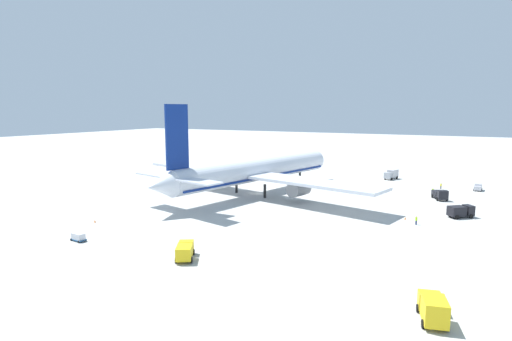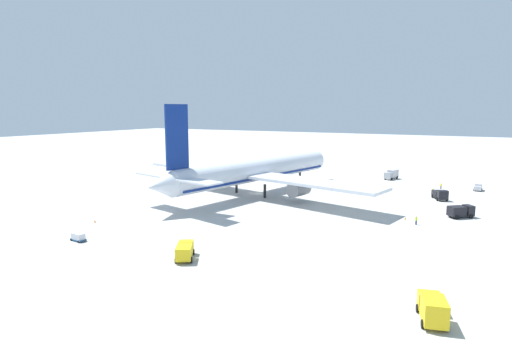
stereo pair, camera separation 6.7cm
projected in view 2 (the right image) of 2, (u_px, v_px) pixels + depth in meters
ground_plane at (257, 194)px, 112.98m from camera, size 600.00×600.00×0.00m
airliner at (254, 171)px, 110.93m from camera, size 68.67×74.38×23.90m
service_truck_0 at (440, 194)px, 105.31m from camera, size 6.23×4.40×2.70m
service_truck_1 at (433, 308)px, 44.39m from camera, size 5.98×3.73×2.97m
service_truck_2 at (392, 174)px, 136.29m from camera, size 6.30×3.86×3.08m
service_truck_3 at (461, 211)px, 87.63m from camera, size 5.12×5.46×2.59m
service_truck_4 at (185, 251)px, 63.24m from camera, size 5.67×4.64×2.36m
service_van at (478, 187)px, 117.22m from camera, size 4.26×2.28×1.97m
baggage_cart_0 at (209, 166)px, 161.94m from camera, size 2.91×2.91×1.28m
baggage_cart_1 at (78, 237)px, 72.10m from camera, size 1.77×3.54×1.39m
baggage_cart_2 at (252, 167)px, 159.24m from camera, size 2.93×3.20×1.37m
ground_worker_0 at (416, 220)px, 82.25m from camera, size 0.48×0.48×1.75m
ground_worker_1 at (441, 186)px, 119.37m from camera, size 0.51×0.51×1.79m
ground_worker_2 at (433, 191)px, 112.45m from camera, size 0.52×0.52×1.62m
traffic_cone_0 at (288, 169)px, 156.90m from camera, size 0.36×0.36×0.55m
traffic_cone_1 at (242, 171)px, 152.83m from camera, size 0.36×0.36×0.55m
traffic_cone_2 at (198, 168)px, 159.37m from camera, size 0.36×0.36×0.55m
traffic_cone_3 at (95, 221)px, 84.03m from camera, size 0.36×0.36×0.55m
traffic_cone_4 at (405, 218)px, 86.25m from camera, size 0.36×0.36×0.55m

